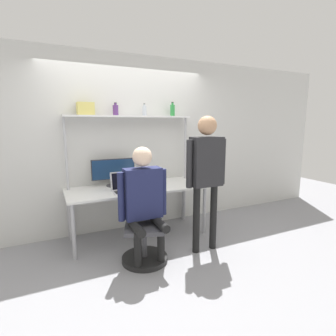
{
  "coord_description": "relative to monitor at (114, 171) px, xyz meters",
  "views": [
    {
      "loc": [
        -1.19,
        -3.14,
        1.68
      ],
      "look_at": [
        0.24,
        -0.12,
        1.1
      ],
      "focal_mm": 28.0,
      "sensor_mm": 36.0,
      "label": 1
    }
  ],
  "objects": [
    {
      "name": "bottle_green",
      "position": [
        0.99,
        0.04,
        0.9
      ],
      "size": [
        0.07,
        0.07,
        0.22
      ],
      "color": "#2D8C3F",
      "rests_on": "shelf_unit"
    },
    {
      "name": "bottle_clear",
      "position": [
        0.51,
        0.04,
        0.89
      ],
      "size": [
        0.06,
        0.06,
        0.18
      ],
      "color": "silver",
      "rests_on": "shelf_unit"
    },
    {
      "name": "monitor",
      "position": [
        0.0,
        0.0,
        0.0
      ],
      "size": [
        0.65,
        0.23,
        0.41
      ],
      "color": "#333338",
      "rests_on": "desk"
    },
    {
      "name": "wall_back",
      "position": [
        0.29,
        0.2,
        0.38
      ],
      "size": [
        8.0,
        0.06,
        2.7
      ],
      "color": "silver",
      "rests_on": "ground_plane"
    },
    {
      "name": "desk",
      "position": [
        0.29,
        -0.23,
        -0.29
      ],
      "size": [
        2.01,
        0.8,
        0.75
      ],
      "color": "silver",
      "rests_on": "ground_plane"
    },
    {
      "name": "laptop",
      "position": [
        0.05,
        -0.36,
        -0.15
      ],
      "size": [
        0.35,
        0.26,
        0.26
      ],
      "color": "#BCBCC1",
      "rests_on": "desk"
    },
    {
      "name": "shelf_unit",
      "position": [
        0.29,
        0.04,
        0.55
      ],
      "size": [
        1.91,
        0.25,
        1.78
      ],
      "color": "white",
      "rests_on": "ground_plane"
    },
    {
      "name": "cell_phone",
      "position": [
        0.32,
        -0.46,
        -0.22
      ],
      "size": [
        0.07,
        0.15,
        0.01
      ],
      "color": "black",
      "rests_on": "desk"
    },
    {
      "name": "ground_plane",
      "position": [
        0.29,
        -0.65,
        -0.97
      ],
      "size": [
        12.0,
        12.0,
        0.0
      ],
      "primitive_type": "plane",
      "color": "gray"
    },
    {
      "name": "person_standing",
      "position": [
        0.94,
        -1.04,
        0.16
      ],
      "size": [
        0.57,
        0.24,
        1.76
      ],
      "color": "black",
      "rests_on": "ground_plane"
    },
    {
      "name": "office_chair",
      "position": [
        0.13,
        -0.93,
        -0.7
      ],
      "size": [
        0.59,
        0.59,
        0.91
      ],
      "color": "black",
      "rests_on": "ground_plane"
    },
    {
      "name": "bottle_purple",
      "position": [
        0.07,
        0.04,
        0.89
      ],
      "size": [
        0.08,
        0.08,
        0.18
      ],
      "color": "#593372",
      "rests_on": "shelf_unit"
    },
    {
      "name": "storage_box",
      "position": [
        -0.35,
        0.04,
        0.9
      ],
      "size": [
        0.22,
        0.17,
        0.17
      ],
      "color": "#DBCC66",
      "rests_on": "shelf_unit"
    },
    {
      "name": "person_seated",
      "position": [
        0.12,
        -0.97,
        -0.14
      ],
      "size": [
        0.61,
        0.48,
        1.41
      ],
      "color": "black",
      "rests_on": "ground_plane"
    }
  ]
}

